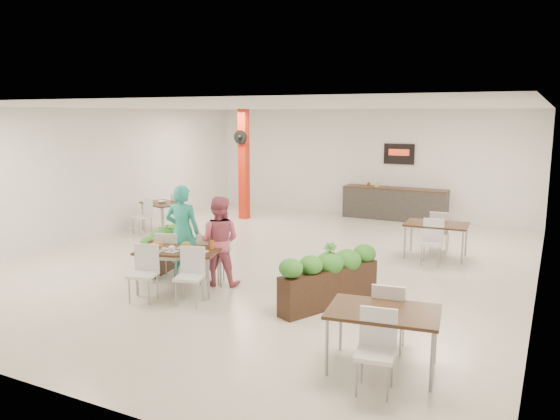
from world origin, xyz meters
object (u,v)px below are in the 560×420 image
object	(u,v)px
planter_left	(167,244)
side_table_a	(162,208)
side_table_c	(383,319)
red_column	(244,163)
diner_man	(183,232)
side_table_b	(436,229)
main_table	(178,256)
planter_right	(330,276)
diner_woman	(219,241)
service_counter	(394,203)

from	to	relation	value
planter_left	side_table_a	world-z (taller)	side_table_a
side_table_a	side_table_c	xyz separation A→B (m)	(7.49, -5.13, 0.01)
side_table_c	planter_left	bearing A→B (deg)	146.84
red_column	diner_man	bearing A→B (deg)	-70.21
side_table_b	side_table_c	xyz separation A→B (m)	(0.49, -5.62, -0.00)
main_table	planter_right	bearing A→B (deg)	10.44
red_column	diner_woman	xyz separation A→B (m)	(2.84, -5.67, -0.83)
diner_man	planter_left	world-z (taller)	diner_man
diner_man	planter_left	xyz separation A→B (m)	(-0.71, 0.43, -0.40)
red_column	side_table_b	world-z (taller)	red_column
diner_man	side_table_b	world-z (taller)	diner_man
diner_woman	side_table_a	distance (m)	5.04
main_table	diner_man	distance (m)	0.81
diner_man	planter_left	bearing A→B (deg)	-47.56
diner_man	planter_right	world-z (taller)	diner_man
diner_woman	planter_right	bearing A→B (deg)	159.11
planter_left	diner_man	bearing A→B (deg)	-31.19
planter_left	side_table_a	xyz separation A→B (m)	(-2.38, 2.77, 0.13)
red_column	planter_left	bearing A→B (deg)	-75.77
main_table	red_column	bearing A→B (deg)	111.03
side_table_a	planter_left	bearing A→B (deg)	-28.99
main_table	planter_right	world-z (taller)	planter_right
red_column	diner_woman	size ratio (longest dim) A/B	1.97
diner_man	planter_right	xyz separation A→B (m)	(3.01, -0.17, -0.39)
side_table_c	service_counter	bearing A→B (deg)	96.08
diner_man	diner_woman	xyz separation A→B (m)	(0.80, 0.00, -0.08)
main_table	planter_right	size ratio (longest dim) A/B	1.02
planter_right	side_table_c	size ratio (longest dim) A/B	1.12
planter_right	side_table_c	world-z (taller)	planter_right
red_column	side_table_c	world-z (taller)	red_column
diner_woman	side_table_a	bearing A→B (deg)	-55.87
planter_left	red_column	bearing A→B (deg)	104.23
red_column	side_table_b	xyz separation A→B (m)	(5.95, -1.98, -1.01)
diner_man	side_table_b	distance (m)	5.39
diner_woman	planter_right	size ratio (longest dim) A/B	0.87
red_column	planter_left	size ratio (longest dim) A/B	1.83
side_table_b	red_column	bearing A→B (deg)	158.65
service_counter	planter_right	world-z (taller)	service_counter
diner_man	side_table_b	xyz separation A→B (m)	(3.91, 3.69, -0.25)
side_table_c	planter_right	bearing A→B (deg)	120.05
planter_right	side_table_b	distance (m)	3.97
diner_woman	side_table_c	bearing A→B (deg)	135.49
diner_woman	side_table_b	world-z (taller)	diner_woman
planter_left	side_table_b	world-z (taller)	side_table_b
diner_man	side_table_c	bearing A→B (deg)	139.99
diner_man	side_table_a	size ratio (longest dim) A/B	1.07
diner_woman	planter_left	bearing A→B (deg)	-32.28
red_column	main_table	xyz separation A→B (m)	(2.43, -6.33, -1.01)
planter_left	side_table_b	size ratio (longest dim) A/B	1.06
side_table_c	red_column	bearing A→B (deg)	121.90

